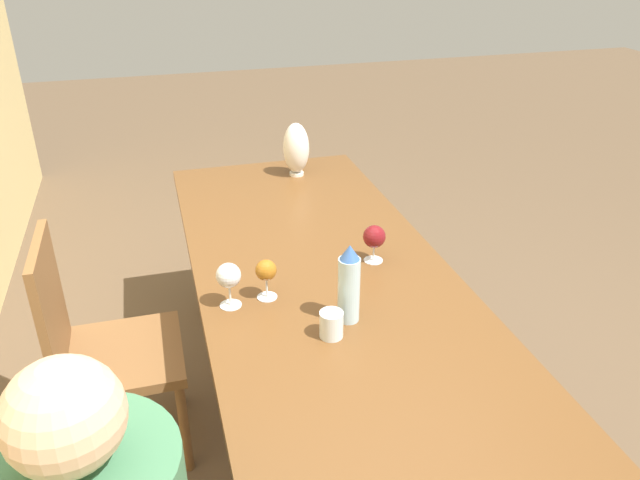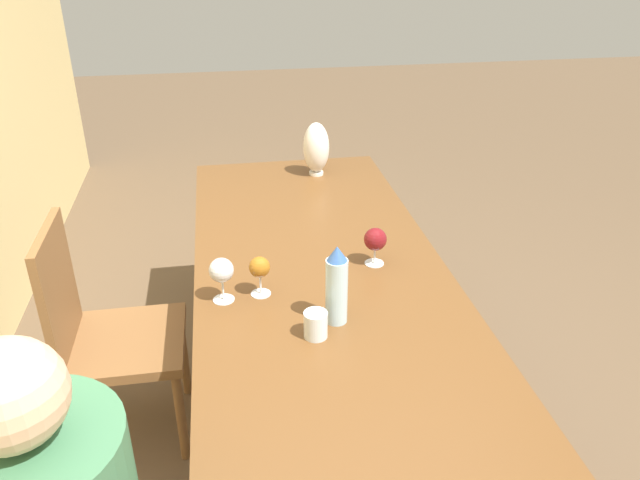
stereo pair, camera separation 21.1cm
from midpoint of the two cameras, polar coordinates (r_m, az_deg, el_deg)
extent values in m
plane|color=brown|center=(2.53, -0.92, -20.07)|extent=(14.00, 14.00, 0.00)
cube|color=brown|center=(2.05, -1.07, -6.15)|extent=(2.68, 0.89, 0.04)
cylinder|color=brown|center=(3.36, -0.67, 0.70)|extent=(0.07, 0.07, 0.71)
cylinder|color=brown|center=(3.27, -12.51, -0.79)|extent=(0.07, 0.07, 0.71)
cylinder|color=#ADCCD6|center=(1.90, -0.54, -4.67)|extent=(0.07, 0.07, 0.21)
cone|color=#33599E|center=(1.83, -0.55, -1.21)|extent=(0.06, 0.06, 0.05)
cylinder|color=silver|center=(1.86, -2.23, -7.82)|extent=(0.07, 0.07, 0.08)
cylinder|color=silver|center=(3.05, -4.15, 6.05)|extent=(0.07, 0.07, 0.01)
ellipsoid|color=silver|center=(3.00, -4.24, 8.35)|extent=(0.13, 0.13, 0.24)
cylinder|color=silver|center=(2.06, -11.11, -5.94)|extent=(0.07, 0.07, 0.00)
cylinder|color=silver|center=(2.03, -11.21, -5.02)|extent=(0.01, 0.01, 0.08)
sphere|color=silver|center=(2.00, -11.39, -3.27)|extent=(0.08, 0.08, 0.08)
cylinder|color=silver|center=(2.08, -7.77, -5.26)|extent=(0.07, 0.07, 0.00)
cylinder|color=silver|center=(2.06, -7.84, -4.39)|extent=(0.01, 0.01, 0.07)
sphere|color=#995B19|center=(2.02, -7.95, -2.82)|extent=(0.07, 0.07, 0.07)
cylinder|color=silver|center=(2.27, 2.25, -1.94)|extent=(0.07, 0.07, 0.00)
cylinder|color=silver|center=(2.26, 2.26, -1.23)|extent=(0.01, 0.01, 0.06)
sphere|color=maroon|center=(2.23, 2.29, 0.25)|extent=(0.08, 0.08, 0.08)
cube|color=brown|center=(2.48, -20.07, -10.04)|extent=(0.44, 0.44, 0.04)
cube|color=brown|center=(2.37, -25.85, -5.52)|extent=(0.40, 0.03, 0.47)
cylinder|color=brown|center=(2.45, -14.82, -16.34)|extent=(0.04, 0.04, 0.41)
cylinder|color=brown|center=(2.75, -15.17, -10.96)|extent=(0.04, 0.04, 0.41)
cylinder|color=brown|center=(2.50, -23.90, -17.15)|extent=(0.04, 0.04, 0.41)
cylinder|color=brown|center=(2.79, -23.11, -11.78)|extent=(0.04, 0.04, 0.41)
sphere|color=#D6A884|center=(1.24, -27.11, -14.35)|extent=(0.22, 0.22, 0.22)
camera|label=1|loc=(0.11, -92.75, -1.43)|focal=35.00mm
camera|label=2|loc=(0.11, 87.25, 1.43)|focal=35.00mm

